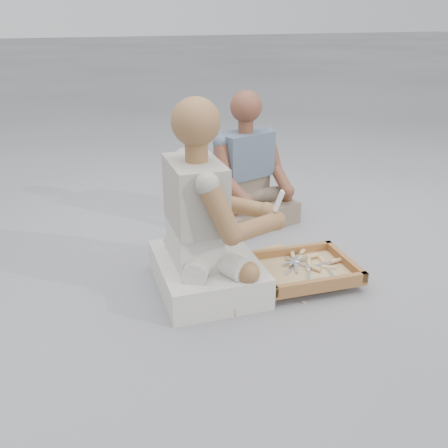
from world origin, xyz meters
name	(u,v)px	position (x,y,z in m)	size (l,w,h in m)	color
ground	(255,284)	(0.00, 0.00, 0.00)	(60.00, 60.00, 0.00)	gray
carved_panel	(260,276)	(0.04, 0.04, 0.02)	(0.63, 0.42, 0.04)	#AC7942
tool_tray	(303,270)	(0.24, -0.06, 0.06)	(0.54, 0.45, 0.07)	brown
chisel_0	(293,257)	(0.25, 0.06, 0.08)	(0.10, 0.21, 0.02)	silver
chisel_1	(309,257)	(0.33, 0.03, 0.08)	(0.22, 0.04, 0.02)	silver
chisel_2	(301,253)	(0.31, 0.08, 0.08)	(0.18, 0.15, 0.02)	silver
chisel_3	(309,265)	(0.29, -0.04, 0.07)	(0.13, 0.20, 0.02)	silver
chisel_4	(324,267)	(0.35, -0.08, 0.07)	(0.20, 0.13, 0.02)	silver
chisel_5	(311,267)	(0.28, -0.07, 0.08)	(0.11, 0.21, 0.02)	silver
chisel_6	(333,262)	(0.42, -0.06, 0.08)	(0.22, 0.03, 0.02)	silver
chisel_7	(298,261)	(0.26, 0.03, 0.07)	(0.18, 0.16, 0.02)	silver
chisel_8	(323,262)	(0.38, -0.03, 0.07)	(0.07, 0.22, 0.02)	silver
wood_chip_0	(325,279)	(0.36, -0.09, 0.00)	(0.02, 0.01, 0.00)	tan
wood_chip_1	(301,245)	(0.45, 0.32, 0.00)	(0.02, 0.01, 0.00)	tan
wood_chip_2	(273,298)	(0.02, -0.15, 0.00)	(0.02, 0.01, 0.00)	tan
wood_chip_3	(251,278)	(0.01, 0.06, 0.00)	(0.02, 0.01, 0.00)	tan
wood_chip_4	(316,265)	(0.40, 0.06, 0.00)	(0.02, 0.01, 0.00)	tan
wood_chip_5	(304,302)	(0.14, -0.25, 0.00)	(0.02, 0.01, 0.00)	tan
wood_chip_6	(315,244)	(0.54, 0.30, 0.00)	(0.02, 0.01, 0.00)	tan
wood_chip_7	(259,288)	(0.00, -0.05, 0.00)	(0.02, 0.01, 0.00)	tan
wood_chip_8	(274,272)	(0.15, 0.08, 0.00)	(0.02, 0.01, 0.00)	tan
wood_chip_9	(315,244)	(0.53, 0.30, 0.00)	(0.02, 0.01, 0.00)	tan
craftsman	(206,228)	(-0.24, 0.07, 0.32)	(0.65, 0.64, 0.95)	silver
companion	(247,181)	(0.31, 0.78, 0.28)	(0.64, 0.56, 0.85)	#806F5C
mobile_phone	(279,201)	(0.10, -0.02, 0.45)	(0.06, 0.06, 0.10)	white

